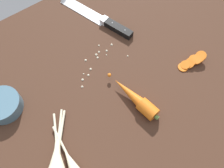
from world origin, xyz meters
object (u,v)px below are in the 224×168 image
at_px(parsnip_mid_left, 55,165).
at_px(prep_bowl, 2,105).
at_px(whole_carrot, 136,99).
at_px(carrot_slice_stack, 193,61).
at_px(chefs_knife, 92,14).
at_px(parsnip_front, 58,165).
at_px(parsnip_mid_right, 55,167).

distance_m(parsnip_mid_left, prep_bowl, 0.24).
height_order(whole_carrot, carrot_slice_stack, whole_carrot).
bearing_deg(chefs_knife, parsnip_front, -134.54).
distance_m(parsnip_mid_right, prep_bowl, 0.24).
distance_m(parsnip_front, carrot_slice_stack, 0.52).
bearing_deg(carrot_slice_stack, parsnip_front, -178.80).
relative_size(whole_carrot, parsnip_front, 1.00).
height_order(parsnip_mid_right, carrot_slice_stack, parsnip_mid_right).
height_order(whole_carrot, parsnip_mid_left, whole_carrot).
relative_size(whole_carrot, parsnip_mid_left, 1.09).
bearing_deg(prep_bowl, parsnip_mid_left, -81.59).
relative_size(chefs_knife, carrot_slice_stack, 3.41).
bearing_deg(parsnip_front, whole_carrot, 3.90).
distance_m(whole_carrot, parsnip_mid_left, 0.29).
height_order(parsnip_front, carrot_slice_stack, parsnip_front).
distance_m(whole_carrot, prep_bowl, 0.39).
bearing_deg(prep_bowl, parsnip_front, -80.53).
relative_size(carrot_slice_stack, prep_bowl, 0.92).
xyz_separation_m(carrot_slice_stack, prep_bowl, (-0.56, 0.23, 0.01)).
height_order(carrot_slice_stack, prep_bowl, prep_bowl).
bearing_deg(parsnip_mid_left, whole_carrot, 3.04).
height_order(parsnip_front, parsnip_mid_right, same).
bearing_deg(parsnip_front, chefs_knife, 45.46).
bearing_deg(parsnip_mid_left, carrot_slice_stack, 0.75).
height_order(whole_carrot, prep_bowl, whole_carrot).
xyz_separation_m(chefs_knife, parsnip_mid_right, (-0.39, -0.39, 0.01)).
bearing_deg(whole_carrot, parsnip_mid_left, -176.96).
relative_size(chefs_knife, prep_bowl, 3.12).
relative_size(chefs_knife, parsnip_mid_right, 1.69).
distance_m(chefs_knife, prep_bowl, 0.45).
xyz_separation_m(whole_carrot, parsnip_front, (-0.28, -0.02, -0.00)).
xyz_separation_m(parsnip_front, parsnip_mid_right, (-0.01, 0.00, -0.00)).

